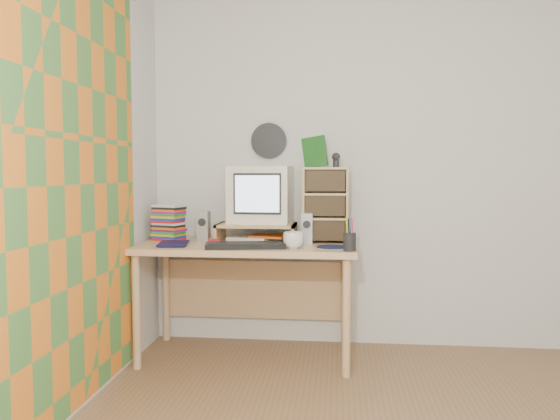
% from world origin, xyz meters
% --- Properties ---
extents(back_wall, '(3.50, 0.00, 3.50)m').
position_xyz_m(back_wall, '(0.00, 1.75, 1.25)').
color(back_wall, silver).
rests_on(back_wall, floor).
extents(left_wall, '(0.00, 3.50, 3.50)m').
position_xyz_m(left_wall, '(-1.75, 0.00, 1.25)').
color(left_wall, silver).
rests_on(left_wall, floor).
extents(curtain, '(0.00, 2.20, 2.20)m').
position_xyz_m(curtain, '(-1.71, 0.48, 1.15)').
color(curtain, orange).
rests_on(curtain, left_wall).
extents(wall_disc, '(0.25, 0.02, 0.25)m').
position_xyz_m(wall_disc, '(-0.93, 1.73, 1.43)').
color(wall_disc, black).
rests_on(wall_disc, back_wall).
extents(desk, '(1.40, 0.70, 0.75)m').
position_xyz_m(desk, '(-1.03, 1.44, 0.62)').
color(desk, tan).
rests_on(desk, floor).
extents(monitor_riser, '(0.52, 0.30, 0.12)m').
position_xyz_m(monitor_riser, '(-0.98, 1.48, 0.84)').
color(monitor_riser, tan).
rests_on(monitor_riser, desk).
extents(crt_monitor, '(0.42, 0.42, 0.38)m').
position_xyz_m(crt_monitor, '(-0.96, 1.53, 1.06)').
color(crt_monitor, silver).
rests_on(crt_monitor, monitor_riser).
extents(speaker_left, '(0.08, 0.08, 0.20)m').
position_xyz_m(speaker_left, '(-1.33, 1.43, 0.85)').
color(speaker_left, '#9F9EA2').
rests_on(speaker_left, desk).
extents(speaker_right, '(0.08, 0.08, 0.20)m').
position_xyz_m(speaker_right, '(-0.64, 1.41, 0.85)').
color(speaker_right, '#9F9EA2').
rests_on(speaker_right, desk).
extents(keyboard, '(0.50, 0.24, 0.03)m').
position_xyz_m(keyboard, '(-1.00, 1.15, 0.77)').
color(keyboard, black).
rests_on(keyboard, desk).
extents(dvd_stack, '(0.22, 0.19, 0.27)m').
position_xyz_m(dvd_stack, '(-1.59, 1.49, 0.89)').
color(dvd_stack, brown).
rests_on(dvd_stack, desk).
extents(cd_rack, '(0.30, 0.17, 0.49)m').
position_xyz_m(cd_rack, '(-0.53, 1.48, 1.00)').
color(cd_rack, tan).
rests_on(cd_rack, desk).
extents(mug, '(0.14, 0.14, 0.10)m').
position_xyz_m(mug, '(-0.71, 1.17, 0.80)').
color(mug, silver).
rests_on(mug, desk).
extents(diary, '(0.24, 0.20, 0.04)m').
position_xyz_m(diary, '(-1.56, 1.21, 0.77)').
color(diary, '#110E34').
rests_on(diary, desk).
extents(mousepad, '(0.21, 0.21, 0.00)m').
position_xyz_m(mousepad, '(-0.48, 1.25, 0.75)').
color(mousepad, black).
rests_on(mousepad, desk).
extents(pen_cup, '(0.08, 0.08, 0.15)m').
position_xyz_m(pen_cup, '(-0.38, 1.10, 0.82)').
color(pen_cup, black).
rests_on(pen_cup, desk).
extents(papers, '(0.30, 0.25, 0.04)m').
position_xyz_m(papers, '(-0.98, 1.51, 0.77)').
color(papers, white).
rests_on(papers, desk).
extents(red_box, '(0.08, 0.06, 0.04)m').
position_xyz_m(red_box, '(-1.22, 1.25, 0.77)').
color(red_box, '#AB1222').
rests_on(red_box, desk).
extents(game_box, '(0.16, 0.08, 0.20)m').
position_xyz_m(game_box, '(-0.60, 1.46, 1.34)').
color(game_box, '#175219').
rests_on(game_box, cd_rack).
extents(webcam, '(0.06, 0.06, 0.09)m').
position_xyz_m(webcam, '(-0.46, 1.44, 1.29)').
color(webcam, black).
rests_on(webcam, cd_rack).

